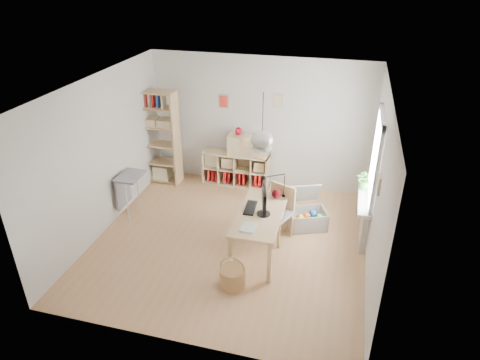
% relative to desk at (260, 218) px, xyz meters
% --- Properties ---
extents(ground, '(4.50, 4.50, 0.00)m').
position_rel_desk_xyz_m(ground, '(-0.55, 0.15, -0.66)').
color(ground, tan).
rests_on(ground, ground).
extents(room_shell, '(4.50, 4.50, 4.50)m').
position_rel_desk_xyz_m(room_shell, '(-0.00, 0.00, 1.34)').
color(room_shell, silver).
rests_on(room_shell, ground).
extents(window_unit, '(0.07, 1.16, 1.46)m').
position_rel_desk_xyz_m(window_unit, '(1.68, 0.75, 0.89)').
color(window_unit, white).
rests_on(window_unit, ground).
extents(radiator, '(0.10, 0.80, 0.80)m').
position_rel_desk_xyz_m(radiator, '(1.64, 0.75, -0.26)').
color(radiator, silver).
rests_on(radiator, ground).
extents(windowsill, '(0.22, 1.20, 0.06)m').
position_rel_desk_xyz_m(windowsill, '(1.59, 0.75, 0.17)').
color(windowsill, white).
rests_on(windowsill, radiator).
extents(desk, '(0.70, 1.50, 0.75)m').
position_rel_desk_xyz_m(desk, '(0.00, 0.00, 0.00)').
color(desk, tan).
rests_on(desk, ground).
extents(cube_shelf, '(1.40, 0.38, 0.72)m').
position_rel_desk_xyz_m(cube_shelf, '(-1.02, 2.23, -0.36)').
color(cube_shelf, beige).
rests_on(cube_shelf, ground).
extents(tall_bookshelf, '(0.80, 0.38, 2.00)m').
position_rel_desk_xyz_m(tall_bookshelf, '(-2.59, 1.95, 0.43)').
color(tall_bookshelf, tan).
rests_on(tall_bookshelf, ground).
extents(side_table, '(0.40, 0.55, 0.85)m').
position_rel_desk_xyz_m(side_table, '(-2.59, 0.50, 0.01)').
color(side_table, gray).
rests_on(side_table, ground).
extents(chair, '(0.61, 0.61, 0.96)m').
position_rel_desk_xyz_m(chair, '(0.20, 0.50, -0.11)').
color(chair, gray).
rests_on(chair, ground).
extents(wicker_basket, '(0.39, 0.38, 0.53)m').
position_rel_desk_xyz_m(wicker_basket, '(-0.20, -0.92, -0.49)').
color(wicker_basket, '#AB824D').
rests_on(wicker_basket, ground).
extents(storage_chest, '(0.87, 0.92, 0.69)m').
position_rel_desk_xyz_m(storage_chest, '(0.65, 0.99, -0.43)').
color(storage_chest, beige).
rests_on(storage_chest, ground).
extents(monitor, '(0.21, 0.53, 0.47)m').
position_rel_desk_xyz_m(monitor, '(0.06, -0.02, 0.36)').
color(monitor, black).
rests_on(monitor, desk).
extents(keyboard, '(0.19, 0.46, 0.02)m').
position_rel_desk_xyz_m(keyboard, '(-0.18, 0.10, 0.10)').
color(keyboard, black).
rests_on(keyboard, desk).
extents(task_lamp, '(0.40, 0.15, 0.42)m').
position_rel_desk_xyz_m(task_lamp, '(0.08, 0.56, 0.38)').
color(task_lamp, black).
rests_on(task_lamp, desk).
extents(yarn_ball, '(0.16, 0.16, 0.16)m').
position_rel_desk_xyz_m(yarn_ball, '(0.16, 0.54, 0.17)').
color(yarn_ball, '#4A090F').
rests_on(yarn_ball, desk).
extents(paper_tray, '(0.22, 0.27, 0.03)m').
position_rel_desk_xyz_m(paper_tray, '(-0.08, -0.47, 0.11)').
color(paper_tray, white).
rests_on(paper_tray, desk).
extents(drawer_chest, '(0.75, 0.39, 0.42)m').
position_rel_desk_xyz_m(drawer_chest, '(-0.78, 2.19, 0.27)').
color(drawer_chest, beige).
rests_on(drawer_chest, cube_shelf).
extents(red_vase, '(0.14, 0.14, 0.16)m').
position_rel_desk_xyz_m(red_vase, '(-0.94, 2.19, 0.56)').
color(red_vase, '#A50D22').
rests_on(red_vase, drawer_chest).
extents(potted_plant, '(0.33, 0.29, 0.35)m').
position_rel_desk_xyz_m(potted_plant, '(1.57, 1.04, 0.38)').
color(potted_plant, '#306D28').
rests_on(potted_plant, windowsill).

